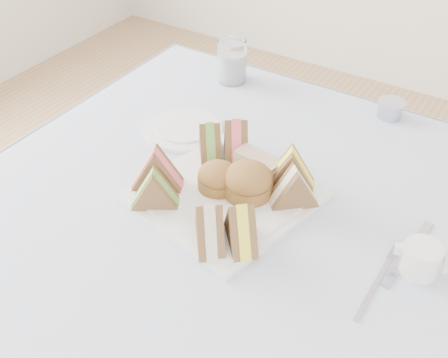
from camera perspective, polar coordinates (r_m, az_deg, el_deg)
The scene contains 20 objects.
table at distance 1.38m, azimuth 0.57°, elevation -13.92°, with size 0.90×0.90×0.74m, color brown.
tablecloth at distance 1.11m, azimuth 0.68°, elevation -2.08°, with size 1.02×1.02×0.01m, color silver.
serving_plate at distance 1.10m, azimuth 0.00°, elevation -1.79°, with size 0.31×0.31×0.01m, color silver.
sandwich_fl_a at distance 1.10m, azimuth -6.88°, elevation 1.12°, with size 0.10×0.05×0.09m, color brown, non-canonical shape.
sandwich_fl_b at distance 1.06m, azimuth -7.09°, elevation -0.88°, with size 0.09×0.04×0.08m, color brown, non-canonical shape.
sandwich_fr_a at distance 0.97m, azimuth 1.74°, elevation -4.55°, with size 0.10×0.05×0.09m, color brown, non-canonical shape.
sandwich_fr_b at distance 0.97m, azimuth -1.48°, elevation -4.56°, with size 0.10×0.05×0.09m, color brown, non-canonical shape.
sandwich_bl_a at distance 1.18m, azimuth -1.44°, elevation 4.07°, with size 0.09×0.04×0.08m, color brown, non-canonical shape.
sandwich_bl_b at distance 1.18m, azimuth 1.22°, elevation 4.25°, with size 0.10×0.05×0.09m, color brown, non-canonical shape.
sandwich_br_a at distance 1.06m, azimuth 7.12°, elevation -0.67°, with size 0.09×0.04×0.08m, color brown, non-canonical shape.
sandwich_br_b at distance 1.10m, azimuth 6.81°, elevation 1.20°, with size 0.10×0.05×0.09m, color brown, non-canonical shape.
scone_left at distance 1.10m, azimuth -0.62°, elevation 0.18°, with size 0.08×0.08×0.05m, color #915B2F.
scone_right at distance 1.08m, azimuth 2.46°, elevation -0.22°, with size 0.10×0.10×0.06m, color #915B2F.
pastry_slice at distance 1.14m, azimuth 3.45°, elevation 1.39°, with size 0.10×0.04×0.05m, color tan.
side_plate at distance 1.30m, azimuth -4.07°, elevation 4.99°, with size 0.18×0.18×0.01m, color silver.
water_glass at distance 1.48m, azimuth 0.83°, elevation 11.90°, with size 0.08×0.08×0.11m, color white.
tea_strainer at distance 1.40m, azimuth 16.53°, elevation 6.75°, with size 0.07×0.07×0.04m, color #A6A5BB.
knife at distance 1.05m, azimuth 18.21°, elevation -7.16°, with size 0.02×0.20×0.00m, color #A6A5BB.
fork at distance 0.97m, azimuth 14.95°, elevation -10.68°, with size 0.01×0.16×0.00m, color #A6A5BB.
creamer_jug at distance 1.00m, azimuth 19.37°, elevation -7.70°, with size 0.06×0.06×0.06m, color silver.
Camera 1 is at (0.44, -0.72, 1.46)m, focal length 45.00 mm.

